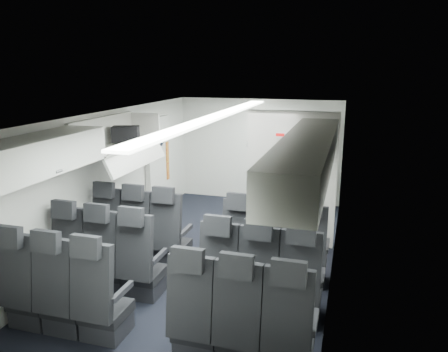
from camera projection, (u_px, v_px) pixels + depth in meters
The scene contains 14 objects.
cabin_shell at pixel (216, 184), 6.36m from camera, with size 3.41×6.01×2.16m.
seat_row_front at pixel (205, 244), 6.04m from camera, with size 3.33×0.56×1.24m.
seat_row_mid at pixel (181, 272), 5.21m from camera, with size 3.33×0.56×1.24m.
seat_row_rear at pixel (147, 312), 4.37m from camera, with size 3.33×0.56×1.24m.
overhead_bin_left_rear at pixel (37, 155), 4.71m from camera, with size 0.53×1.80×0.40m.
overhead_bin_left_front_open at pixel (117, 141), 6.38m from camera, with size 0.64×1.70×0.72m.
overhead_bin_right_rear at pixel (298, 173), 3.94m from camera, with size 0.53×1.80×0.40m.
overhead_bin_right_front at pixel (315, 142), 5.57m from camera, with size 0.53×1.70×0.40m.
bulkhead_partition at pixel (291, 179), 6.85m from camera, with size 1.40×0.15×2.13m.
galley_unit at pixel (303, 162), 8.68m from camera, with size 0.85×0.52×1.90m.
boarding_door at pixel (159, 166), 8.30m from camera, with size 0.12×1.27×1.86m.
flight_attendant at pixel (257, 182), 7.76m from camera, with size 0.58×0.38×1.58m, color black.
carry_on_bag at pixel (126, 134), 6.46m from camera, with size 0.38×0.27×0.23m, color black.
papers at pixel (267, 168), 7.60m from camera, with size 0.18×0.02×0.13m, color white.
Camera 1 is at (1.84, -5.86, 2.79)m, focal length 35.00 mm.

